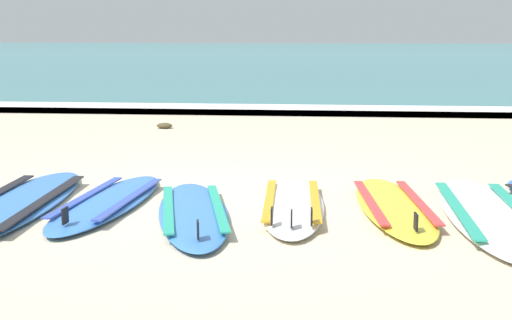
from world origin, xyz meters
TOP-DOWN VIEW (x-y plane):
  - ground_plane at (0.00, 0.00)m, footprint 80.00×80.00m
  - sea at (0.00, 35.62)m, footprint 80.00×60.00m
  - wave_foam_strip at (0.00, 6.01)m, footprint 80.00×0.77m
  - surfboard_2 at (-1.47, -0.56)m, footprint 0.71×2.52m
  - surfboard_3 at (-0.79, -0.42)m, footprint 0.64×2.02m
  - surfboard_4 at (-0.08, -0.68)m, footprint 0.93×2.06m
  - surfboard_5 at (0.63, -0.37)m, footprint 0.56×1.94m
  - surfboard_6 at (1.39, -0.34)m, footprint 0.67×2.03m
  - surfboard_7 at (2.05, -0.51)m, footprint 0.62×2.42m
  - seaweed_clump_near_shoreline at (-1.35, 4.03)m, footprint 0.22×0.17m

SIDE VIEW (x-z plane):
  - ground_plane at x=0.00m, z-range 0.00..0.00m
  - surfboard_2 at x=-1.47m, z-range -0.05..0.13m
  - surfboard_7 at x=2.05m, z-range -0.05..0.13m
  - surfboard_6 at x=1.39m, z-range -0.05..0.13m
  - surfboard_4 at x=-0.08m, z-range -0.05..0.13m
  - surfboard_3 at x=-0.79m, z-range -0.05..0.13m
  - surfboard_5 at x=0.63m, z-range -0.05..0.13m
  - seaweed_clump_near_shoreline at x=-1.35m, z-range 0.00..0.08m
  - sea at x=0.00m, z-range 0.00..0.10m
  - wave_foam_strip at x=0.00m, z-range 0.00..0.11m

